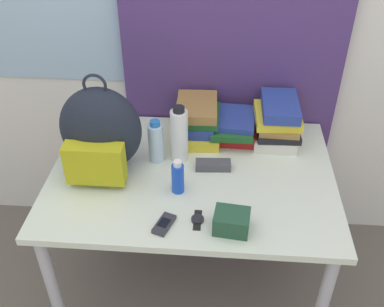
# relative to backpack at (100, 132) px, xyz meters

# --- Properties ---
(wall_back) EXTENTS (6.00, 0.06, 2.50)m
(wall_back) POSITION_rel_backpack_xyz_m (0.37, 0.50, 0.34)
(wall_back) COLOR silver
(wall_back) RESTS_ON ground_plane
(curtain_blue) EXTENTS (1.02, 0.04, 2.50)m
(curtain_blue) POSITION_rel_backpack_xyz_m (0.52, 0.45, 0.34)
(curtain_blue) COLOR #4C336B
(curtain_blue) RESTS_ON ground_plane
(desk) EXTENTS (1.20, 0.86, 0.73)m
(desk) POSITION_rel_backpack_xyz_m (0.38, -0.01, -0.26)
(desk) COLOR silver
(desk) RESTS_ON ground_plane
(backpack) EXTENTS (0.34, 0.28, 0.44)m
(backpack) POSITION_rel_backpack_xyz_m (0.00, 0.00, 0.00)
(backpack) COLOR #1E232D
(backpack) RESTS_ON desk
(book_stack_left) EXTENTS (0.22, 0.28, 0.17)m
(book_stack_left) POSITION_rel_backpack_xyz_m (0.38, 0.27, -0.10)
(book_stack_left) COLOR yellow
(book_stack_left) RESTS_ON desk
(book_stack_center) EXTENTS (0.25, 0.26, 0.11)m
(book_stack_center) POSITION_rel_backpack_xyz_m (0.55, 0.27, -0.12)
(book_stack_center) COLOR red
(book_stack_center) RESTS_ON desk
(book_stack_right) EXTENTS (0.21, 0.26, 0.20)m
(book_stack_right) POSITION_rel_backpack_xyz_m (0.74, 0.27, -0.08)
(book_stack_right) COLOR silver
(book_stack_right) RESTS_ON desk
(water_bottle) EXTENTS (0.07, 0.07, 0.20)m
(water_bottle) POSITION_rel_backpack_xyz_m (0.21, 0.07, -0.09)
(water_bottle) COLOR silver
(water_bottle) RESTS_ON desk
(sports_bottle) EXTENTS (0.07, 0.07, 0.26)m
(sports_bottle) POSITION_rel_backpack_xyz_m (0.31, 0.09, -0.06)
(sports_bottle) COLOR white
(sports_bottle) RESTS_ON desk
(sunscreen_bottle) EXTENTS (0.05, 0.05, 0.15)m
(sunscreen_bottle) POSITION_rel_backpack_xyz_m (0.33, -0.13, -0.11)
(sunscreen_bottle) COLOR blue
(sunscreen_bottle) RESTS_ON desk
(cell_phone) EXTENTS (0.08, 0.12, 0.02)m
(cell_phone) POSITION_rel_backpack_xyz_m (0.30, -0.33, -0.17)
(cell_phone) COLOR #2D2D33
(cell_phone) RESTS_ON desk
(sunglasses_case) EXTENTS (0.15, 0.07, 0.04)m
(sunglasses_case) POSITION_rel_backpack_xyz_m (0.46, 0.03, -0.16)
(sunglasses_case) COLOR #47474C
(sunglasses_case) RESTS_ON desk
(camera_pouch) EXTENTS (0.14, 0.12, 0.08)m
(camera_pouch) POSITION_rel_backpack_xyz_m (0.54, -0.32, -0.14)
(camera_pouch) COLOR #234C33
(camera_pouch) RESTS_ON desk
(wristwatch) EXTENTS (0.05, 0.10, 0.01)m
(wristwatch) POSITION_rel_backpack_xyz_m (0.42, -0.29, -0.17)
(wristwatch) COLOR black
(wristwatch) RESTS_ON desk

